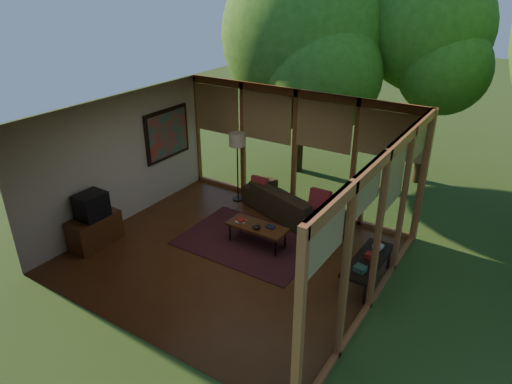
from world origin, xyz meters
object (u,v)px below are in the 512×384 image
Objects in this scene: television at (91,206)px; floor_lamp at (237,143)px; coffee_table at (257,227)px; sofa at (289,202)px; side_console at (364,260)px; media_cabinet at (95,230)px.

floor_lamp reaches higher than television.
coffee_table is (2.68, 1.70, -0.46)m from television.
sofa reaches higher than coffee_table.
television reaches higher than side_console.
television is at bearing -160.55° from side_console.
media_cabinet reaches higher than side_console.
media_cabinet is 5.16m from side_console.
side_console is (4.87, 1.71, 0.11)m from media_cabinet.
sofa is 2.61m from side_console.
sofa is 2.27× the size of media_cabinet.
media_cabinet is 0.71× the size of side_console.
sofa is at bearing 49.59° from television.
coffee_table is at bearing 32.38° from television.
television is (-2.62, -3.08, 0.52)m from sofa.
television is 3.20m from coffee_table.
sofa is 4.06m from media_cabinet.
television is at bearing 0.00° from media_cabinet.
floor_lamp reaches higher than side_console.
side_console is at bearing 19.38° from media_cabinet.
sofa is 1.77m from floor_lamp.
sofa is at bearing 92.29° from coffee_table.
coffee_table is at bearing 32.19° from media_cabinet.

